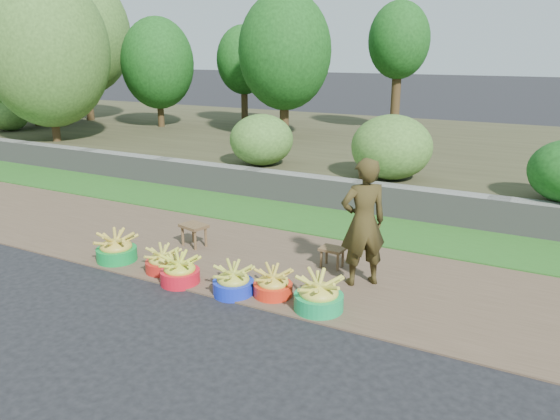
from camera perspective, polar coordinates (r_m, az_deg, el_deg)
The scene contains 15 objects.
ground_plane at distance 6.28m, azimuth -4.58°, elevation -9.74°, with size 120.00×120.00×0.00m, color black.
dirt_shoulder at distance 7.26m, azimuth 0.80°, elevation -5.86°, with size 80.00×2.50×0.02m, color brown.
grass_verge at distance 8.97m, azimuth 6.74°, elevation -1.49°, with size 80.00×1.50×0.04m, color #27611D.
retaining_wall at distance 9.66m, azimuth 8.67°, elevation 1.32°, with size 80.00×0.35×0.55m, color slate.
earth_bank at distance 14.27m, azimuth 15.47°, elevation 5.71°, with size 80.00×10.00×0.50m, color #3B3A22.
vegetation at distance 15.28m, azimuth -11.10°, elevation 15.55°, with size 33.99×8.16×4.59m.
basin_a at distance 7.69m, azimuth -16.73°, elevation -3.91°, with size 0.54×0.54×0.40m.
basin_b at distance 7.18m, azimuth -12.15°, elevation -5.30°, with size 0.45×0.45×0.33m.
basin_c at distance 6.81m, azimuth -10.42°, elevation -6.30°, with size 0.48×0.48×0.36m.
basin_d at distance 6.44m, azimuth -4.91°, elevation -7.48°, with size 0.48×0.48×0.36m.
basin_e at distance 6.36m, azimuth -0.74°, elevation -7.80°, with size 0.46×0.46×0.34m.
basin_f at distance 6.04m, azimuth 4.07°, elevation -8.91°, with size 0.54×0.54×0.41m.
stool_left at distance 7.96m, azimuth -8.99°, elevation -1.96°, with size 0.43×0.36×0.33m.
stool_right at distance 7.14m, azimuth 5.48°, elevation -4.36°, with size 0.31×0.24×0.27m.
vendor_woman at distance 6.52m, azimuth 8.70°, elevation -1.29°, with size 0.57×0.37×1.56m, color black.
Camera 1 is at (3.10, -4.70, 2.76)m, focal length 35.00 mm.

